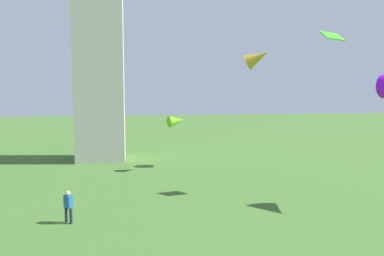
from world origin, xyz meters
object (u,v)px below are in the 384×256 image
at_px(kite_flying_1, 332,36).
at_px(kite_flying_2, 257,58).
at_px(person_0, 68,205).
at_px(kite_flying_3, 176,121).

height_order(kite_flying_1, kite_flying_2, kite_flying_2).
height_order(person_0, kite_flying_3, kite_flying_3).
relative_size(person_0, kite_flying_2, 0.61).
xyz_separation_m(kite_flying_2, kite_flying_3, (-7.94, -0.28, -5.99)).
height_order(person_0, kite_flying_2, kite_flying_2).
bearing_deg(kite_flying_3, kite_flying_2, -107.23).
distance_m(kite_flying_1, kite_flying_3, 15.35).
xyz_separation_m(kite_flying_1, kite_flying_3, (-9.83, 9.80, -6.56)).
height_order(person_0, kite_flying_1, kite_flying_1).
relative_size(kite_flying_1, kite_flying_2, 0.55).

